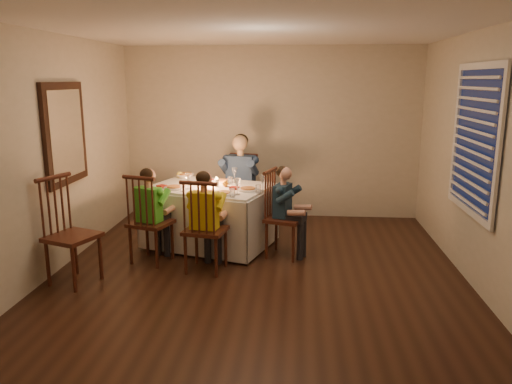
# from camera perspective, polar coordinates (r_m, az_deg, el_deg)

# --- Properties ---
(ground) EXTENTS (5.00, 5.00, 0.00)m
(ground) POSITION_cam_1_polar(r_m,az_deg,el_deg) (5.57, 0.18, -9.41)
(ground) COLOR black
(ground) RESTS_ON ground
(wall_left) EXTENTS (0.02, 5.00, 2.60)m
(wall_left) POSITION_cam_1_polar(r_m,az_deg,el_deg) (5.85, -22.39, 3.91)
(wall_left) COLOR beige
(wall_left) RESTS_ON ground
(wall_right) EXTENTS (0.02, 5.00, 2.60)m
(wall_right) POSITION_cam_1_polar(r_m,az_deg,el_deg) (5.52, 24.22, 3.26)
(wall_right) COLOR beige
(wall_right) RESTS_ON ground
(wall_back) EXTENTS (4.50, 0.02, 2.60)m
(wall_back) POSITION_cam_1_polar(r_m,az_deg,el_deg) (7.70, 1.74, 6.77)
(wall_back) COLOR beige
(wall_back) RESTS_ON ground
(ceiling) EXTENTS (5.00, 5.00, 0.00)m
(ceiling) POSITION_cam_1_polar(r_m,az_deg,el_deg) (5.18, 0.20, 18.25)
(ceiling) COLOR white
(ceiling) RESTS_ON wall_back
(dining_table) EXTENTS (1.75, 1.48, 0.75)m
(dining_table) POSITION_cam_1_polar(r_m,az_deg,el_deg) (6.40, -5.27, -1.29)
(dining_table) COLOR silver
(dining_table) RESTS_ON ground
(chair_adult) EXTENTS (0.51, 0.49, 1.06)m
(chair_adult) POSITION_cam_1_polar(r_m,az_deg,el_deg) (7.26, -1.78, -4.07)
(chair_adult) COLOR #37130F
(chair_adult) RESTS_ON ground
(chair_near_left) EXTENTS (0.54, 0.53, 1.06)m
(chair_near_left) POSITION_cam_1_polar(r_m,az_deg,el_deg) (6.08, -11.73, -7.76)
(chair_near_left) COLOR #37130F
(chair_near_left) RESTS_ON ground
(chair_near_right) EXTENTS (0.50, 0.48, 1.06)m
(chair_near_right) POSITION_cam_1_polar(r_m,az_deg,el_deg) (5.72, -5.69, -8.88)
(chair_near_right) COLOR #37130F
(chair_near_right) RESTS_ON ground
(chair_end) EXTENTS (0.52, 0.54, 1.06)m
(chair_end) POSITION_cam_1_polar(r_m,az_deg,el_deg) (6.15, 3.23, -7.26)
(chair_end) COLOR #37130F
(chair_end) RESTS_ON ground
(chair_extra) EXTENTS (0.58, 0.60, 1.14)m
(chair_extra) POSITION_cam_1_polar(r_m,az_deg,el_deg) (5.70, -19.84, -9.68)
(chair_extra) COLOR #37130F
(chair_extra) RESTS_ON ground
(adult) EXTENTS (0.59, 0.56, 1.35)m
(adult) POSITION_cam_1_polar(r_m,az_deg,el_deg) (7.26, -1.78, -4.07)
(adult) COLOR navy
(adult) RESTS_ON ground
(child_green) EXTENTS (0.47, 0.45, 1.12)m
(child_green) POSITION_cam_1_polar(r_m,az_deg,el_deg) (6.08, -11.73, -7.76)
(child_green) COLOR green
(child_green) RESTS_ON ground
(child_yellow) EXTENTS (0.45, 0.42, 1.14)m
(child_yellow) POSITION_cam_1_polar(r_m,az_deg,el_deg) (5.72, -5.69, -8.88)
(child_yellow) COLOR yellow
(child_yellow) RESTS_ON ground
(child_teal) EXTENTS (0.43, 0.46, 1.11)m
(child_teal) POSITION_cam_1_polar(r_m,az_deg,el_deg) (6.15, 3.23, -7.26)
(child_teal) COLOR #1A2F42
(child_teal) RESTS_ON ground
(setting_adult) EXTENTS (0.33, 0.33, 0.02)m
(setting_adult) POSITION_cam_1_polar(r_m,az_deg,el_deg) (6.57, -3.98, 1.20)
(setting_adult) COLOR white
(setting_adult) RESTS_ON dining_table
(setting_green) EXTENTS (0.33, 0.33, 0.02)m
(setting_green) POSITION_cam_1_polar(r_m,az_deg,el_deg) (6.26, -9.33, 0.47)
(setting_green) COLOR white
(setting_green) RESTS_ON dining_table
(setting_yellow) EXTENTS (0.33, 0.33, 0.02)m
(setting_yellow) POSITION_cam_1_polar(r_m,az_deg,el_deg) (5.88, -3.87, -0.17)
(setting_yellow) COLOR white
(setting_yellow) RESTS_ON dining_table
(setting_teal) EXTENTS (0.33, 0.33, 0.02)m
(setting_teal) POSITION_cam_1_polar(r_m,az_deg,el_deg) (6.08, -0.94, 0.29)
(setting_teal) COLOR white
(setting_teal) RESTS_ON dining_table
(candle_left) EXTENTS (0.06, 0.06, 0.10)m
(candle_left) POSITION_cam_1_polar(r_m,az_deg,el_deg) (6.38, -6.11, 1.18)
(candle_left) COLOR white
(candle_left) RESTS_ON dining_table
(candle_right) EXTENTS (0.06, 0.06, 0.10)m
(candle_right) POSITION_cam_1_polar(r_m,az_deg,el_deg) (6.29, -4.51, 1.04)
(candle_right) COLOR white
(candle_right) RESTS_ON dining_table
(squash) EXTENTS (0.09, 0.09, 0.09)m
(squash) POSITION_cam_1_polar(r_m,az_deg,el_deg) (6.90, -8.71, 1.94)
(squash) COLOR yellow
(squash) RESTS_ON dining_table
(orange_fruit) EXTENTS (0.08, 0.08, 0.08)m
(orange_fruit) POSITION_cam_1_polar(r_m,az_deg,el_deg) (6.30, -3.52, 0.97)
(orange_fruit) COLOR orange
(orange_fruit) RESTS_ON dining_table
(serving_bowl) EXTENTS (0.26, 0.26, 0.06)m
(serving_bowl) POSITION_cam_1_polar(r_m,az_deg,el_deg) (6.91, -8.08, 1.83)
(serving_bowl) COLOR white
(serving_bowl) RESTS_ON dining_table
(wall_mirror) EXTENTS (0.06, 0.95, 1.15)m
(wall_mirror) POSITION_cam_1_polar(r_m,az_deg,el_deg) (6.08, -20.99, 6.23)
(wall_mirror) COLOR black
(wall_mirror) RESTS_ON wall_left
(window_blinds) EXTENTS (0.07, 1.34, 1.54)m
(window_blinds) POSITION_cam_1_polar(r_m,az_deg,el_deg) (5.57, 23.64, 5.47)
(window_blinds) COLOR #0D1534
(window_blinds) RESTS_ON wall_right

